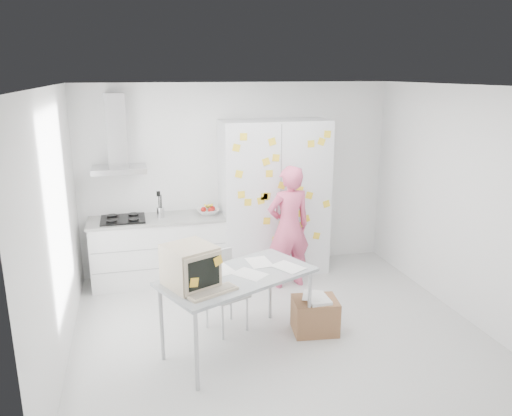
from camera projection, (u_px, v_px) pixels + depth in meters
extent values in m
cube|color=silver|center=(276.00, 328.00, 5.73)|extent=(4.50, 4.00, 0.02)
cube|color=white|center=(238.00, 178.00, 7.24)|extent=(4.50, 0.02, 2.70)
cube|color=white|center=(55.00, 231.00, 4.83)|extent=(0.02, 4.00, 2.70)
cube|color=white|center=(460.00, 202.00, 5.90)|extent=(0.02, 4.00, 2.70)
cube|color=white|center=(279.00, 86.00, 5.01)|extent=(4.50, 4.00, 0.02)
cube|color=white|center=(159.00, 251.00, 6.91)|extent=(1.80, 0.60, 0.88)
cube|color=gray|center=(160.00, 248.00, 6.59)|extent=(1.76, 0.01, 0.01)
cube|color=gray|center=(161.00, 268.00, 6.67)|extent=(1.76, 0.01, 0.01)
cube|color=#9E9E99|center=(157.00, 219.00, 6.79)|extent=(1.84, 0.63, 0.04)
cube|color=black|center=(123.00, 220.00, 6.68)|extent=(0.58, 0.50, 0.03)
cylinder|color=black|center=(112.00, 221.00, 6.52)|extent=(0.14, 0.14, 0.02)
cylinder|color=black|center=(134.00, 219.00, 6.59)|extent=(0.14, 0.14, 0.02)
cylinder|color=black|center=(112.00, 216.00, 6.75)|extent=(0.14, 0.14, 0.02)
cylinder|color=black|center=(133.00, 214.00, 6.82)|extent=(0.14, 0.14, 0.02)
cylinder|color=silver|center=(161.00, 212.00, 6.78)|extent=(0.10, 0.10, 0.14)
cylinder|color=black|center=(159.00, 205.00, 6.76)|extent=(0.01, 0.01, 0.30)
cylinder|color=black|center=(162.00, 205.00, 6.75)|extent=(0.01, 0.01, 0.30)
cylinder|color=black|center=(160.00, 205.00, 6.77)|extent=(0.01, 0.01, 0.30)
cube|color=black|center=(158.00, 194.00, 6.72)|extent=(0.05, 0.01, 0.07)
imported|color=white|center=(208.00, 211.00, 6.94)|extent=(0.31, 0.31, 0.08)
sphere|color=#B2140F|center=(203.00, 209.00, 6.94)|extent=(0.08, 0.08, 0.08)
sphere|color=#B2140F|center=(211.00, 210.00, 6.90)|extent=(0.08, 0.08, 0.08)
sphere|color=#B2140F|center=(212.00, 209.00, 6.99)|extent=(0.08, 0.08, 0.08)
cylinder|color=yellow|center=(206.00, 206.00, 6.94)|extent=(0.09, 0.17, 0.10)
cylinder|color=yellow|center=(208.00, 206.00, 6.94)|extent=(0.04, 0.17, 0.10)
cylinder|color=yellow|center=(210.00, 206.00, 6.95)|extent=(0.08, 0.17, 0.10)
cube|color=silver|center=(119.00, 169.00, 6.55)|extent=(0.70, 0.48, 0.07)
cube|color=silver|center=(117.00, 130.00, 6.53)|extent=(0.26, 0.24, 0.95)
cube|color=silver|center=(274.00, 198.00, 7.11)|extent=(1.50, 0.65, 2.20)
cube|color=slate|center=(281.00, 204.00, 6.80)|extent=(0.01, 0.01, 2.16)
cube|color=silver|center=(277.00, 204.00, 6.77)|extent=(0.02, 0.02, 0.30)
cube|color=silver|center=(285.00, 204.00, 6.80)|extent=(0.02, 0.02, 0.30)
cube|color=yellow|center=(311.00, 144.00, 6.68)|extent=(0.10, 0.00, 0.10)
cube|color=yellow|center=(321.00, 142.00, 6.71)|extent=(0.12, 0.00, 0.12)
cube|color=yellow|center=(326.00, 204.00, 6.97)|extent=(0.12, 0.00, 0.12)
cube|color=yellow|center=(264.00, 197.00, 6.71)|extent=(0.10, 0.00, 0.10)
cube|color=yellow|center=(282.00, 185.00, 6.73)|extent=(0.12, 0.00, 0.12)
cube|color=yellow|center=(306.00, 219.00, 6.95)|extent=(0.12, 0.00, 0.12)
cube|color=yellow|center=(267.00, 221.00, 6.81)|extent=(0.10, 0.00, 0.10)
cube|color=yellow|center=(272.00, 142.00, 6.54)|extent=(0.12, 0.00, 0.12)
cube|color=yellow|center=(287.00, 223.00, 6.90)|extent=(0.12, 0.00, 0.12)
cube|color=yellow|center=(309.00, 195.00, 6.87)|extent=(0.12, 0.00, 0.12)
cube|color=yellow|center=(301.00, 213.00, 6.91)|extent=(0.10, 0.00, 0.10)
cube|color=yellow|center=(266.00, 162.00, 6.59)|extent=(0.12, 0.00, 0.12)
cube|color=yellow|center=(248.00, 202.00, 6.68)|extent=(0.10, 0.00, 0.10)
cube|color=yellow|center=(241.00, 195.00, 6.62)|extent=(0.10, 0.00, 0.10)
cube|color=yellow|center=(236.00, 148.00, 6.44)|extent=(0.11, 0.00, 0.11)
cube|color=yellow|center=(276.00, 240.00, 6.92)|extent=(0.10, 0.00, 0.10)
cube|color=yellow|center=(267.00, 196.00, 6.72)|extent=(0.11, 0.00, 0.11)
cube|color=yellow|center=(317.00, 236.00, 7.06)|extent=(0.11, 0.00, 0.11)
cube|color=yellow|center=(327.00, 134.00, 6.71)|extent=(0.10, 0.00, 0.10)
cube|color=yellow|center=(269.00, 174.00, 6.65)|extent=(0.10, 0.00, 0.10)
cube|color=yellow|center=(261.00, 201.00, 6.71)|extent=(0.11, 0.00, 0.11)
cube|color=yellow|center=(292.00, 243.00, 6.99)|extent=(0.10, 0.00, 0.10)
cube|color=yellow|center=(244.00, 137.00, 6.43)|extent=(0.10, 0.00, 0.10)
cube|color=yellow|center=(239.00, 174.00, 6.54)|extent=(0.12, 0.00, 0.12)
cube|color=yellow|center=(301.00, 225.00, 6.96)|extent=(0.11, 0.00, 0.11)
cube|color=yellow|center=(276.00, 158.00, 6.61)|extent=(0.11, 0.00, 0.11)
cube|color=yellow|center=(300.00, 190.00, 6.81)|extent=(0.11, 0.00, 0.11)
cube|color=yellow|center=(282.00, 225.00, 6.88)|extent=(0.11, 0.00, 0.11)
imported|color=#E0577D|center=(289.00, 227.00, 6.65)|extent=(0.66, 0.47, 1.67)
cube|color=#9AA0A3|center=(238.00, 277.00, 5.06)|extent=(1.75, 1.36, 0.03)
cylinder|color=#ADAEB2|center=(196.00, 351.00, 4.50)|extent=(0.05, 0.05, 0.80)
cylinder|color=#ADAEB2|center=(309.00, 306.00, 5.36)|extent=(0.05, 0.05, 0.80)
cylinder|color=#ADAEB2|center=(162.00, 324.00, 4.98)|extent=(0.05, 0.05, 0.80)
cylinder|color=#ADAEB2|center=(270.00, 286.00, 5.85)|extent=(0.05, 0.05, 0.80)
cube|color=#C1AF90|center=(190.00, 266.00, 4.77)|extent=(0.57, 0.58, 0.40)
cube|color=#C1AF90|center=(203.00, 273.00, 4.59)|extent=(0.37, 0.19, 0.36)
cube|color=black|center=(204.00, 274.00, 4.58)|extent=(0.31, 0.15, 0.28)
cube|color=yellow|center=(194.00, 283.00, 4.52)|extent=(0.10, 0.05, 0.10)
cube|color=yellow|center=(218.00, 261.00, 4.65)|extent=(0.10, 0.05, 0.11)
cube|color=#C1AF90|center=(212.00, 292.00, 4.63)|extent=(0.52, 0.36, 0.03)
cube|color=gray|center=(212.00, 291.00, 4.63)|extent=(0.46, 0.30, 0.01)
cube|color=white|center=(250.00, 274.00, 5.08)|extent=(0.39, 0.41, 0.00)
cube|color=white|center=(259.00, 262.00, 5.39)|extent=(0.26, 0.35, 0.00)
cube|color=white|center=(288.00, 267.00, 5.26)|extent=(0.37, 0.41, 0.00)
cube|color=white|center=(221.00, 270.00, 5.19)|extent=(0.32, 0.38, 0.00)
cube|color=silver|center=(227.00, 294.00, 5.58)|extent=(0.53, 0.53, 0.04)
cube|color=silver|center=(217.00, 269.00, 5.66)|extent=(0.37, 0.17, 0.44)
cylinder|color=silver|center=(223.00, 322.00, 5.42)|extent=(0.04, 0.04, 0.41)
cylinder|color=silver|center=(247.00, 314.00, 5.61)|extent=(0.04, 0.04, 0.41)
cylinder|color=silver|center=(207.00, 311.00, 5.68)|extent=(0.04, 0.04, 0.41)
cylinder|color=silver|center=(231.00, 303.00, 5.86)|extent=(0.04, 0.04, 0.41)
cube|color=#91633E|center=(315.00, 316.00, 5.59)|extent=(0.53, 0.45, 0.39)
cube|color=silver|center=(318.00, 299.00, 5.52)|extent=(0.24, 0.31, 0.03)
cube|color=silver|center=(312.00, 295.00, 5.57)|extent=(0.31, 0.35, 0.00)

